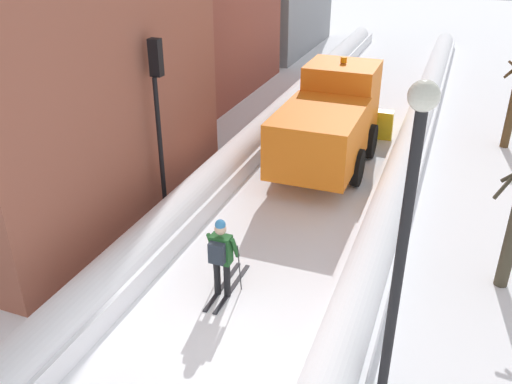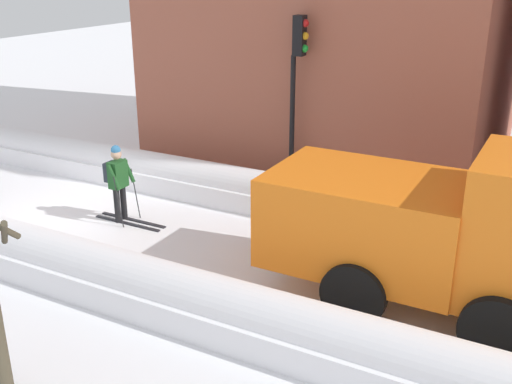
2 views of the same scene
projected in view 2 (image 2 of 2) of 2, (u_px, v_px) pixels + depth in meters
name	position (u px, v px, depth m)	size (l,w,h in m)	color
plow_truck	(445.00, 230.00, 9.95)	(3.20, 5.98, 3.12)	orange
skier	(118.00, 180.00, 13.66)	(0.62, 1.80, 1.81)	black
traffic_light_pole	(297.00, 75.00, 14.03)	(0.28, 0.42, 4.49)	black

